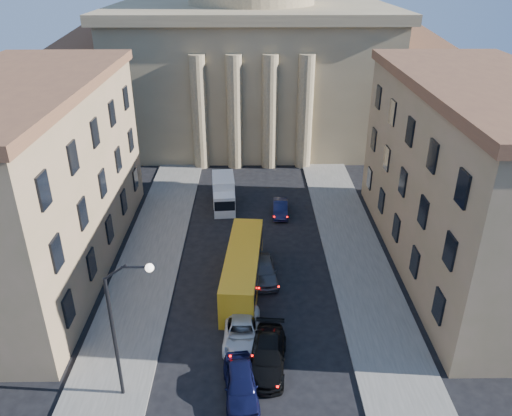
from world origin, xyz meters
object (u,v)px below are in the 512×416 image
at_px(street_lamp, 122,321).
at_px(city_bus, 243,268).
at_px(box_truck, 224,194).
at_px(car_left_near, 241,384).

bearing_deg(street_lamp, city_bus, 59.75).
distance_m(street_lamp, box_truck, 24.75).
bearing_deg(box_truck, street_lamp, -104.32).
height_order(car_left_near, city_bus, city_bus).
bearing_deg(street_lamp, box_truck, 80.37).
bearing_deg(car_left_near, street_lamp, 174.01).
bearing_deg(box_truck, car_left_near, -89.76).
distance_m(city_bus, box_truck, 13.68).
xyz_separation_m(car_left_near, box_truck, (-2.08, 24.12, 0.59)).
relative_size(city_bus, box_truck, 1.94).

